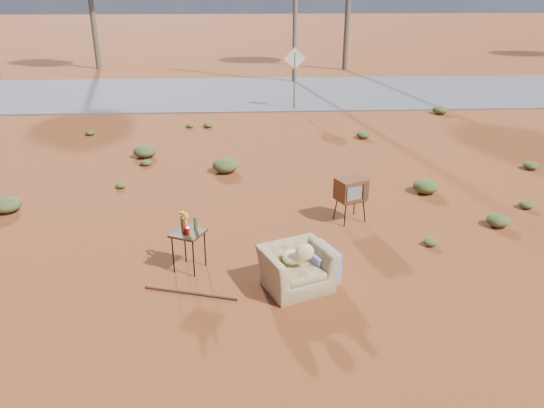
{
  "coord_description": "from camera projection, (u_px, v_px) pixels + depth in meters",
  "views": [
    {
      "loc": [
        -0.33,
        -7.2,
        4.39
      ],
      "look_at": [
        0.12,
        1.23,
        0.8
      ],
      "focal_mm": 35.0,
      "sensor_mm": 36.0,
      "label": 1
    }
  ],
  "objects": [
    {
      "name": "road_sign",
      "position": [
        295.0,
        67.0,
        18.86
      ],
      "size": [
        0.78,
        0.06,
        2.19
      ],
      "color": "brown",
      "rests_on": "ground"
    },
    {
      "name": "rusty_bar",
      "position": [
        190.0,
        293.0,
        8.0
      ],
      "size": [
        1.43,
        0.46,
        0.04
      ],
      "primitive_type": "cylinder",
      "rotation": [
        0.0,
        1.57,
        -0.29
      ],
      "color": "#532416",
      "rests_on": "ground"
    },
    {
      "name": "tv_unit",
      "position": [
        351.0,
        190.0,
        10.2
      ],
      "size": [
        0.67,
        0.61,
        0.87
      ],
      "rotation": [
        0.0,
        0.0,
        0.4
      ],
      "color": "black",
      "rests_on": "ground"
    },
    {
      "name": "ground",
      "position": [
        269.0,
        281.0,
        8.35
      ],
      "size": [
        140.0,
        140.0,
        0.0
      ],
      "primitive_type": "plane",
      "color": "maroon",
      "rests_on": "ground"
    },
    {
      "name": "side_table",
      "position": [
        187.0,
        230.0,
        8.47
      ],
      "size": [
        0.62,
        0.62,
        0.95
      ],
      "rotation": [
        0.0,
        0.0,
        -0.43
      ],
      "color": "#342513",
      "rests_on": "ground"
    },
    {
      "name": "highway",
      "position": [
        252.0,
        93.0,
        22.12
      ],
      "size": [
        140.0,
        7.0,
        0.04
      ],
      "primitive_type": "cube",
      "color": "#565659",
      "rests_on": "ground"
    },
    {
      "name": "armchair",
      "position": [
        301.0,
        262.0,
        8.09
      ],
      "size": [
        1.3,
        1.13,
        0.87
      ],
      "rotation": [
        0.0,
        0.0,
        0.38
      ],
      "color": "#988153",
      "rests_on": "ground"
    },
    {
      "name": "scrub_patch",
      "position": [
        224.0,
        178.0,
        12.3
      ],
      "size": [
        17.49,
        8.07,
        0.33
      ],
      "color": "#4A5625",
      "rests_on": "ground"
    }
  ]
}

